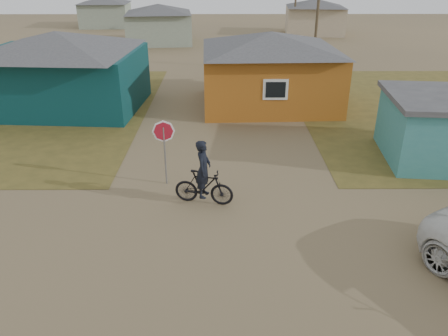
{
  "coord_description": "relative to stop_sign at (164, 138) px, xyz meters",
  "views": [
    {
      "loc": [
        -0.08,
        -9.37,
        7.17
      ],
      "look_at": [
        -0.0,
        3.0,
        1.3
      ],
      "focal_mm": 35.0,
      "sensor_mm": 36.0,
      "label": 1
    }
  ],
  "objects": [
    {
      "name": "house_yellow",
      "position": [
        4.54,
        9.52,
        0.26
      ],
      "size": [
        7.72,
        6.76,
        3.9
      ],
      "color": "#A25A19",
      "rests_on": "ground"
    },
    {
      "name": "house_pale_north",
      "position": [
        -11.96,
        41.52,
        0.01
      ],
      "size": [
        6.28,
        5.81,
        3.4
      ],
      "color": "gray",
      "rests_on": "ground"
    },
    {
      "name": "house_beige_east",
      "position": [
        12.04,
        35.52,
        0.11
      ],
      "size": [
        6.95,
        6.05,
        3.6
      ],
      "color": "tan",
      "rests_on": "ground"
    },
    {
      "name": "house_teal",
      "position": [
        -6.46,
        9.02,
        0.31
      ],
      "size": [
        8.93,
        7.08,
        4.0
      ],
      "color": "#093235",
      "rests_on": "ground"
    },
    {
      "name": "utility_pole_near",
      "position": [
        8.54,
        17.52,
        2.39
      ],
      "size": [
        1.4,
        0.2,
        8.0
      ],
      "color": "brown",
      "rests_on": "ground"
    },
    {
      "name": "stop_sign",
      "position": [
        0.0,
        0.0,
        0.0
      ],
      "size": [
        0.75,
        0.26,
        2.37
      ],
      "color": "gray",
      "rests_on": "ground"
    },
    {
      "name": "ground",
      "position": [
        2.04,
        -4.48,
        -1.75
      ],
      "size": [
        120.0,
        120.0,
        0.0
      ],
      "primitive_type": "plane",
      "color": "olive"
    },
    {
      "name": "house_pale_west",
      "position": [
        -3.96,
        29.52,
        0.11
      ],
      "size": [
        7.04,
        6.15,
        3.6
      ],
      "color": "gray",
      "rests_on": "ground"
    },
    {
      "name": "cyclist",
      "position": [
        1.39,
        -1.4,
        -0.95
      ],
      "size": [
        2.01,
        0.94,
        2.19
      ],
      "color": "black",
      "rests_on": "ground"
    }
  ]
}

